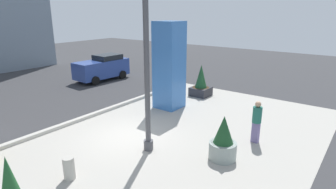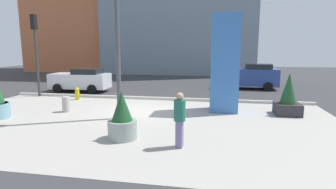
{
  "view_description": "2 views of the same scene",
  "coord_description": "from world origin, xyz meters",
  "px_view_note": "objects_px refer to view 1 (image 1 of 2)",
  "views": [
    {
      "loc": [
        -7.85,
        -7.94,
        5.16
      ],
      "look_at": [
        2.2,
        -0.43,
        1.4
      ],
      "focal_mm": 30.2,
      "sensor_mm": 36.0,
      "label": 1
    },
    {
      "loc": [
        3.78,
        -12.68,
        3.1
      ],
      "look_at": [
        1.51,
        -0.38,
        0.95
      ],
      "focal_mm": 29.49,
      "sensor_mm": 36.0,
      "label": 2
    }
  ],
  "objects_px": {
    "potted_plant_curbside": "(201,84)",
    "car_passing_lane": "(102,68)",
    "art_pillar_blue": "(169,66)",
    "concrete_bollard": "(69,168)",
    "pedestrian_crossing": "(257,120)",
    "potted_plant_near_right": "(223,141)",
    "lamp_post": "(147,55)"
  },
  "relations": [
    {
      "from": "potted_plant_curbside",
      "to": "car_passing_lane",
      "type": "bearing_deg",
      "value": 95.91
    },
    {
      "from": "lamp_post",
      "to": "pedestrian_crossing",
      "type": "xyz_separation_m",
      "value": [
        3.08,
        -3.04,
        -2.7
      ]
    },
    {
      "from": "lamp_post",
      "to": "potted_plant_curbside",
      "type": "distance_m",
      "value": 8.21
    },
    {
      "from": "potted_plant_curbside",
      "to": "pedestrian_crossing",
      "type": "distance_m",
      "value": 6.67
    },
    {
      "from": "art_pillar_blue",
      "to": "potted_plant_near_right",
      "type": "height_order",
      "value": "art_pillar_blue"
    },
    {
      "from": "lamp_post",
      "to": "car_passing_lane",
      "type": "bearing_deg",
      "value": 57.29
    },
    {
      "from": "potted_plant_near_right",
      "to": "car_passing_lane",
      "type": "xyz_separation_m",
      "value": [
        5.5,
        12.79,
        0.26
      ]
    },
    {
      "from": "concrete_bollard",
      "to": "car_passing_lane",
      "type": "relative_size",
      "value": 0.18
    },
    {
      "from": "concrete_bollard",
      "to": "pedestrian_crossing",
      "type": "distance_m",
      "value": 7.17
    },
    {
      "from": "potted_plant_curbside",
      "to": "potted_plant_near_right",
      "type": "bearing_deg",
      "value": -143.87
    },
    {
      "from": "car_passing_lane",
      "to": "pedestrian_crossing",
      "type": "relative_size",
      "value": 2.41
    },
    {
      "from": "potted_plant_curbside",
      "to": "car_passing_lane",
      "type": "distance_m",
      "value": 8.21
    },
    {
      "from": "car_passing_lane",
      "to": "potted_plant_curbside",
      "type": "bearing_deg",
      "value": -84.09
    },
    {
      "from": "potted_plant_near_right",
      "to": "pedestrian_crossing",
      "type": "bearing_deg",
      "value": -12.62
    },
    {
      "from": "art_pillar_blue",
      "to": "concrete_bollard",
      "type": "relative_size",
      "value": 6.18
    },
    {
      "from": "lamp_post",
      "to": "potted_plant_near_right",
      "type": "relative_size",
      "value": 4.53
    },
    {
      "from": "art_pillar_blue",
      "to": "pedestrian_crossing",
      "type": "distance_m",
      "value": 5.73
    },
    {
      "from": "lamp_post",
      "to": "art_pillar_blue",
      "type": "xyz_separation_m",
      "value": [
        4.51,
        2.35,
        -1.36
      ]
    },
    {
      "from": "art_pillar_blue",
      "to": "potted_plant_near_right",
      "type": "distance_m",
      "value": 6.24
    },
    {
      "from": "art_pillar_blue",
      "to": "pedestrian_crossing",
      "type": "height_order",
      "value": "art_pillar_blue"
    },
    {
      "from": "art_pillar_blue",
      "to": "potted_plant_curbside",
      "type": "height_order",
      "value": "art_pillar_blue"
    },
    {
      "from": "lamp_post",
      "to": "car_passing_lane",
      "type": "height_order",
      "value": "lamp_post"
    },
    {
      "from": "lamp_post",
      "to": "car_passing_lane",
      "type": "xyz_separation_m",
      "value": [
        6.56,
        10.21,
        -2.72
      ]
    },
    {
      "from": "art_pillar_blue",
      "to": "potted_plant_curbside",
      "type": "xyz_separation_m",
      "value": [
        2.9,
        -0.3,
        -1.54
      ]
    },
    {
      "from": "concrete_bollard",
      "to": "pedestrian_crossing",
      "type": "height_order",
      "value": "pedestrian_crossing"
    },
    {
      "from": "potted_plant_near_right",
      "to": "lamp_post",
      "type": "bearing_deg",
      "value": 112.24
    },
    {
      "from": "concrete_bollard",
      "to": "car_passing_lane",
      "type": "bearing_deg",
      "value": 44.79
    },
    {
      "from": "potted_plant_near_right",
      "to": "concrete_bollard",
      "type": "xyz_separation_m",
      "value": [
        -4.04,
        3.32,
        -0.32
      ]
    },
    {
      "from": "concrete_bollard",
      "to": "potted_plant_near_right",
      "type": "bearing_deg",
      "value": -39.37
    },
    {
      "from": "lamp_post",
      "to": "concrete_bollard",
      "type": "bearing_deg",
      "value": 166.21
    },
    {
      "from": "potted_plant_curbside",
      "to": "car_passing_lane",
      "type": "height_order",
      "value": "potted_plant_curbside"
    },
    {
      "from": "potted_plant_near_right",
      "to": "potted_plant_curbside",
      "type": "bearing_deg",
      "value": 36.13
    }
  ]
}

